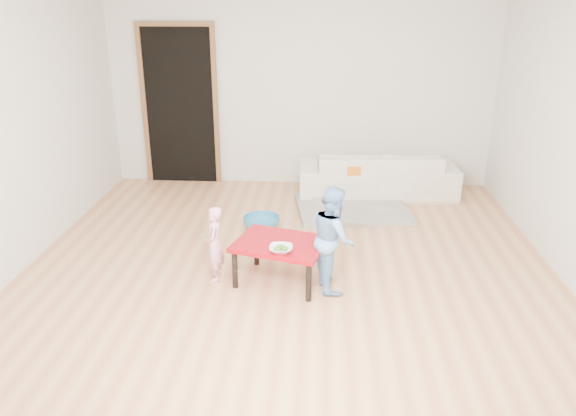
# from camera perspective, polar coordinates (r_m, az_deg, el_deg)

# --- Properties ---
(floor) EXTENTS (5.00, 5.00, 0.01)m
(floor) POSITION_cam_1_polar(r_m,az_deg,el_deg) (5.45, 0.13, -5.64)
(floor) COLOR #BF7B52
(floor) RESTS_ON ground
(back_wall) EXTENTS (5.00, 0.02, 2.60)m
(back_wall) POSITION_cam_1_polar(r_m,az_deg,el_deg) (7.45, 1.31, 12.19)
(back_wall) COLOR silver
(back_wall) RESTS_ON floor
(left_wall) EXTENTS (0.02, 5.00, 2.60)m
(left_wall) POSITION_cam_1_polar(r_m,az_deg,el_deg) (5.72, -25.97, 7.37)
(left_wall) COLOR silver
(left_wall) RESTS_ON floor
(doorway) EXTENTS (1.02, 0.08, 2.11)m
(doorway) POSITION_cam_1_polar(r_m,az_deg,el_deg) (7.71, -10.87, 10.04)
(doorway) COLOR brown
(doorway) RESTS_ON back_wall
(sofa) EXTENTS (2.02, 0.88, 0.58)m
(sofa) POSITION_cam_1_polar(r_m,az_deg,el_deg) (7.27, 9.03, 3.52)
(sofa) COLOR white
(sofa) RESTS_ON floor
(cushion) EXTENTS (0.48, 0.44, 0.11)m
(cushion) POSITION_cam_1_polar(r_m,az_deg,el_deg) (7.01, 7.42, 4.20)
(cushion) COLOR orange
(cushion) RESTS_ON sofa
(red_table) EXTENTS (0.91, 0.78, 0.39)m
(red_table) POSITION_cam_1_polar(r_m,az_deg,el_deg) (5.04, -0.73, -5.48)
(red_table) COLOR #980810
(red_table) RESTS_ON floor
(bowl) EXTENTS (0.20, 0.20, 0.05)m
(bowl) POSITION_cam_1_polar(r_m,az_deg,el_deg) (4.76, -0.72, -4.19)
(bowl) COLOR white
(bowl) RESTS_ON red_table
(broccoli) EXTENTS (0.12, 0.12, 0.06)m
(broccoli) POSITION_cam_1_polar(r_m,az_deg,el_deg) (4.76, -0.72, -4.15)
(broccoli) COLOR #2D5919
(broccoli) RESTS_ON red_table
(child_pink) EXTENTS (0.19, 0.27, 0.70)m
(child_pink) POSITION_cam_1_polar(r_m,az_deg,el_deg) (5.05, -7.51, -3.66)
(child_pink) COLOR pink
(child_pink) RESTS_ON floor
(child_blue) EXTENTS (0.44, 0.52, 0.93)m
(child_blue) POSITION_cam_1_polar(r_m,az_deg,el_deg) (4.86, 4.61, -3.06)
(child_blue) COLOR #57A4CB
(child_blue) RESTS_ON floor
(basin) EXTENTS (0.41, 0.41, 0.13)m
(basin) POSITION_cam_1_polar(r_m,az_deg,el_deg) (6.23, -2.70, -1.47)
(basin) COLOR teal
(basin) RESTS_ON floor
(blanket) EXTENTS (1.42, 1.24, 0.06)m
(blanket) POSITION_cam_1_polar(r_m,az_deg,el_deg) (6.76, 6.51, -0.01)
(blanket) COLOR gray
(blanket) RESTS_ON floor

